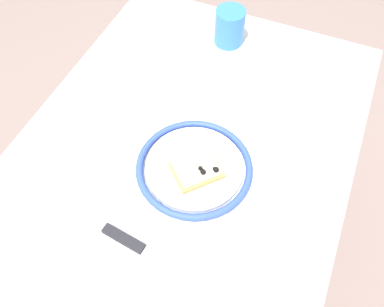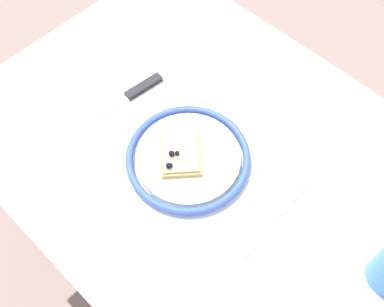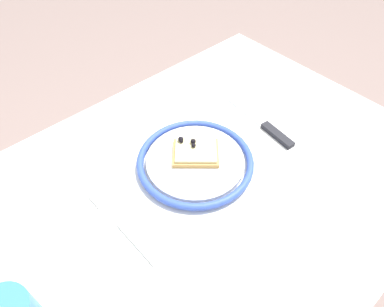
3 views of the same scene
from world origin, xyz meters
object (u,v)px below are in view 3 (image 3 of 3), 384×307
at_px(pizza_slice_near, 195,152).
at_px(knife, 267,127).
at_px(fork, 122,226).
at_px(dining_table, 198,212).
at_px(napkin, 73,149).
at_px(plate, 195,161).

bearing_deg(pizza_slice_near, knife, -12.36).
distance_m(pizza_slice_near, fork, 0.22).
height_order(pizza_slice_near, knife, pizza_slice_near).
relative_size(dining_table, fork, 5.06).
xyz_separation_m(knife, napkin, (-0.37, 0.24, -0.00)).
bearing_deg(fork, dining_table, -7.75).
xyz_separation_m(plate, pizza_slice_near, (0.01, 0.01, 0.01)).
xyz_separation_m(knife, fork, (-0.40, 0.01, -0.00)).
height_order(dining_table, knife, knife).
xyz_separation_m(plate, napkin, (-0.17, 0.21, -0.01)).
distance_m(dining_table, pizza_slice_near, 0.14).
bearing_deg(dining_table, knife, 3.23).
bearing_deg(napkin, dining_table, -60.87).
distance_m(dining_table, napkin, 0.31).
height_order(dining_table, pizza_slice_near, pizza_slice_near).
distance_m(pizza_slice_near, knife, 0.20).
height_order(pizza_slice_near, napkin, pizza_slice_near).
distance_m(dining_table, fork, 0.20).
distance_m(knife, fork, 0.40).
relative_size(knife, napkin, 1.91).
distance_m(dining_table, knife, 0.25).
bearing_deg(dining_table, pizza_slice_near, 53.51).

